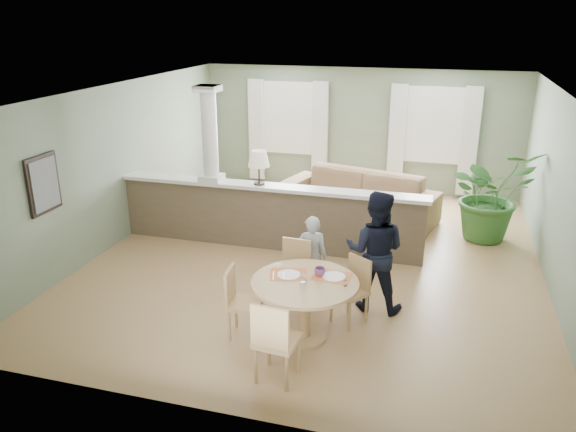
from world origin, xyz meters
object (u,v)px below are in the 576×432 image
(sofa, at_px, (357,196))
(dining_table, at_px, (305,293))
(chair_near, at_px, (274,339))
(man_person, at_px, (375,251))
(houseplant, at_px, (490,194))
(chair_side, at_px, (239,299))
(chair_far_man, at_px, (353,287))
(chair_far_boy, at_px, (294,271))
(child_person, at_px, (312,257))

(sofa, bearing_deg, dining_table, -73.91)
(chair_near, height_order, man_person, man_person)
(houseplant, bearing_deg, chair_side, -126.39)
(houseplant, height_order, chair_near, houseplant)
(man_person, bearing_deg, chair_far_man, 65.79)
(chair_far_man, bearing_deg, man_person, 97.19)
(chair_far_boy, relative_size, child_person, 0.78)
(dining_table, bearing_deg, chair_far_man, 50.24)
(chair_side, relative_size, child_person, 0.74)
(man_person, bearing_deg, dining_table, 57.52)
(chair_near, bearing_deg, houseplant, -109.98)
(chair_far_man, height_order, chair_near, chair_near)
(sofa, relative_size, chair_side, 3.39)
(child_person, bearing_deg, sofa, -105.22)
(dining_table, distance_m, chair_side, 0.82)
(sofa, height_order, chair_near, chair_near)
(chair_far_boy, xyz_separation_m, chair_side, (-0.45, -0.91, -0.02))
(chair_far_boy, distance_m, chair_near, 1.74)
(chair_side, xyz_separation_m, child_person, (0.61, 1.24, 0.11))
(chair_near, bearing_deg, chair_far_man, -105.42)
(chair_far_man, bearing_deg, dining_table, -96.10)
(sofa, xyz_separation_m, chair_side, (-0.71, -4.62, 0.05))
(chair_far_boy, relative_size, chair_near, 0.95)
(dining_table, bearing_deg, sofa, 91.07)
(dining_table, xyz_separation_m, man_person, (0.70, 1.01, 0.21))
(chair_far_boy, height_order, chair_far_man, chair_far_boy)
(houseplant, height_order, child_person, houseplant)
(dining_table, bearing_deg, houseplant, 60.56)
(chair_far_man, distance_m, chair_near, 1.64)
(sofa, xyz_separation_m, child_person, (-0.10, -3.38, 0.16))
(sofa, xyz_separation_m, dining_table, (0.08, -4.49, 0.18))
(chair_far_man, relative_size, chair_side, 0.98)
(chair_near, distance_m, chair_side, 1.07)
(child_person, bearing_deg, dining_table, 86.09)
(chair_far_boy, bearing_deg, sofa, 88.28)
(dining_table, height_order, child_person, child_person)
(dining_table, height_order, chair_far_boy, chair_far_boy)
(houseplant, bearing_deg, chair_far_man, -117.43)
(chair_near, xyz_separation_m, man_person, (0.79, 1.95, 0.29))
(sofa, xyz_separation_m, chair_far_boy, (-0.26, -3.71, 0.07))
(chair_far_boy, bearing_deg, chair_far_man, -10.78)
(houseplant, height_order, chair_side, houseplant)
(dining_table, xyz_separation_m, chair_near, (-0.10, -0.94, -0.08))
(houseplant, xyz_separation_m, chair_far_boy, (-2.64, -3.28, -0.30))
(sofa, bearing_deg, child_person, -76.71)
(sofa, distance_m, chair_far_man, 3.94)
(chair_far_boy, bearing_deg, houseplant, 53.53)
(houseplant, bearing_deg, dining_table, -119.44)
(chair_far_boy, bearing_deg, chair_side, -113.87)
(chair_near, height_order, child_person, child_person)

